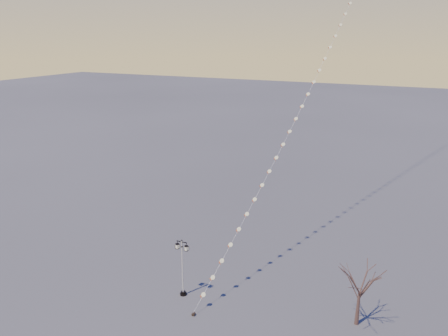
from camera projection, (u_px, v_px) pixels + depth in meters
The scene contains 4 objects.
ground at pixel (218, 310), 30.68m from camera, with size 300.00×300.00×0.00m, color #4A4B4B.
street_lamp at pixel (182, 265), 31.71m from camera, with size 1.13×0.49×4.44m.
bare_tree at pixel (360, 283), 28.27m from camera, with size 2.68×2.68×4.44m.
kite_train at pixel (332, 27), 41.29m from camera, with size 7.50×42.72×38.13m.
Camera 1 is at (11.72, -23.75, 18.36)m, focal length 35.44 mm.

